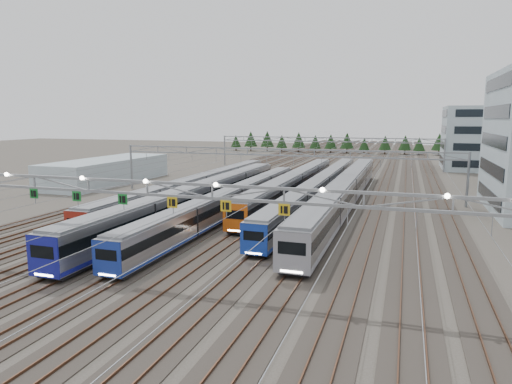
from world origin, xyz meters
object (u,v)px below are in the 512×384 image
(gantry_mid, at_px, (280,158))
(train_d, at_px, (294,184))
(train_f, at_px, (345,191))
(depot_bldg_north, at_px, (491,138))
(train_a, at_px, (199,187))
(train_e, at_px, (321,187))
(west_shed, at_px, (108,171))
(train_c, at_px, (233,200))
(gantry_near, at_px, (146,191))
(gantry_far, at_px, (327,143))
(train_b, at_px, (201,197))

(gantry_mid, bearing_deg, train_d, 11.66)
(train_f, relative_size, depot_bldg_north, 2.98)
(train_d, xyz_separation_m, depot_bldg_north, (36.89, 53.83, 5.69))
(train_a, xyz_separation_m, train_d, (13.50, 7.49, 0.02))
(train_e, height_order, west_shed, west_shed)
(train_d, height_order, gantry_mid, gantry_mid)
(train_c, bearing_deg, gantry_near, -84.89)
(train_e, xyz_separation_m, gantry_mid, (-6.75, -0.32, 4.43))
(gantry_near, distance_m, depot_bldg_north, 102.22)
(gantry_far, height_order, west_shed, gantry_far)
(train_c, distance_m, gantry_near, 25.26)
(train_a, bearing_deg, train_f, 5.46)
(train_b, bearing_deg, west_shed, 145.01)
(train_b, bearing_deg, gantry_near, -74.51)
(train_d, relative_size, west_shed, 1.80)
(train_f, height_order, gantry_near, gantry_near)
(depot_bldg_north, bearing_deg, train_f, -115.23)
(train_c, relative_size, west_shed, 1.81)
(train_e, relative_size, depot_bldg_north, 3.09)
(train_a, bearing_deg, gantry_far, 77.80)
(train_f, bearing_deg, gantry_mid, 156.56)
(depot_bldg_north, bearing_deg, train_e, -120.96)
(gantry_near, xyz_separation_m, gantry_far, (0.05, 85.12, -0.70))
(train_c, height_order, gantry_mid, gantry_mid)
(train_c, relative_size, depot_bldg_north, 2.47)
(west_shed, bearing_deg, gantry_near, -50.85)
(train_d, bearing_deg, gantry_mid, -168.34)
(train_b, height_order, gantry_mid, gantry_mid)
(train_b, relative_size, gantry_mid, 1.01)
(gantry_mid, bearing_deg, train_c, -98.27)
(gantry_mid, xyz_separation_m, gantry_far, (0.00, 45.00, 0.00))
(depot_bldg_north, bearing_deg, gantry_far, -166.64)
(gantry_mid, distance_m, gantry_far, 45.00)
(gantry_far, bearing_deg, depot_bldg_north, 13.36)
(train_f, height_order, west_shed, west_shed)
(gantry_mid, bearing_deg, gantry_near, -90.07)
(depot_bldg_north, bearing_deg, gantry_near, -112.54)
(train_a, relative_size, train_d, 1.04)
(west_shed, bearing_deg, gantry_mid, -8.01)
(train_a, height_order, west_shed, west_shed)
(depot_bldg_north, relative_size, west_shed, 0.73)
(train_b, height_order, train_d, train_b)
(train_a, height_order, gantry_near, gantry_near)
(gantry_far, bearing_deg, train_e, -81.41)
(train_a, relative_size, gantry_mid, 1.00)
(train_b, distance_m, west_shed, 36.85)
(train_f, bearing_deg, train_a, -174.54)
(train_a, bearing_deg, train_c, -43.22)
(train_e, distance_m, gantry_near, 41.32)
(train_e, bearing_deg, train_b, -129.72)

